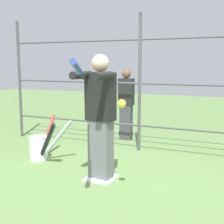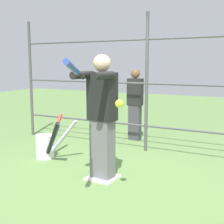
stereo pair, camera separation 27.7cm
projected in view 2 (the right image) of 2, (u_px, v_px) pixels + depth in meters
name	position (u px, v px, depth m)	size (l,w,h in m)	color
ground_plane	(103.00, 178.00, 4.43)	(24.00, 24.00, 0.00)	#608447
home_plate	(103.00, 177.00, 4.42)	(0.40, 0.40, 0.02)	white
fence_backstop	(147.00, 83.00, 5.62)	(5.59, 0.06, 2.51)	#4C4C51
batter	(102.00, 113.00, 4.27)	(0.44, 0.62, 1.73)	slate
baseball_bat_swinging	(74.00, 69.00, 3.27)	(0.39, 0.83, 0.24)	black
softball_in_flight	(119.00, 104.00, 3.52)	(0.10, 0.10, 0.10)	yellow
bat_bucket	(47.00, 145.00, 5.32)	(0.74, 0.91, 0.73)	white
bystander_behind_fence	(135.00, 103.00, 6.54)	(0.31, 0.19, 1.50)	#3F3F47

